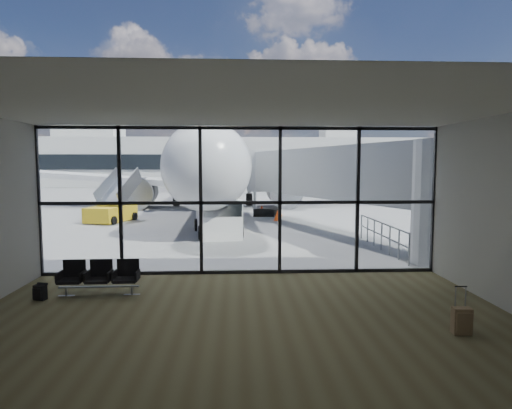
{
  "coord_description": "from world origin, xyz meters",
  "views": [
    {
      "loc": [
        -0.13,
        -12.93,
        3.29
      ],
      "look_at": [
        0.61,
        3.0,
        1.87
      ],
      "focal_mm": 30.0,
      "sensor_mm": 36.0,
      "label": 1
    }
  ],
  "objects": [
    {
      "name": "traffic_cone_a",
      "position": [
        2.74,
        15.67,
        0.32
      ],
      "size": [
        0.48,
        0.48,
        0.68
      ],
      "color": "orange",
      "rests_on": "ground"
    },
    {
      "name": "jet_bridge",
      "position": [
        4.9,
        7.07,
        2.76
      ],
      "size": [
        8.0,
        16.5,
        4.33
      ],
      "color": "#A0A3A5",
      "rests_on": "ground"
    },
    {
      "name": "traffic_cone_b",
      "position": [
        2.39,
        12.9,
        0.31
      ],
      "size": [
        0.46,
        0.46,
        0.66
      ],
      "color": "#FF480D",
      "rests_on": "ground"
    },
    {
      "name": "airliner",
      "position": [
        -2.12,
        24.18,
        3.22
      ],
      "size": [
        35.4,
        40.99,
        10.56
      ],
      "rotation": [
        0.0,
        0.0,
        0.04
      ],
      "color": "silver",
      "rests_on": "ground"
    },
    {
      "name": "tree_5",
      "position": [
        -15.0,
        72.0,
        5.88
      ],
      "size": [
        6.27,
        6.27,
        9.03
      ],
      "color": "#382619",
      "rests_on": "ground"
    },
    {
      "name": "backpack",
      "position": [
        -4.98,
        -2.4,
        0.2
      ],
      "size": [
        0.32,
        0.31,
        0.42
      ],
      "rotation": [
        0.0,
        0.0,
        -0.27
      ],
      "color": "black",
      "rests_on": "ground"
    },
    {
      "name": "belt_loader",
      "position": [
        -8.86,
        20.69,
        0.56
      ],
      "size": [
        1.78,
        3.77,
        1.67
      ],
      "rotation": [
        0.0,
        0.0,
        -0.14
      ],
      "color": "black",
      "rests_on": "ground"
    },
    {
      "name": "tree_4",
      "position": [
        -21.0,
        72.0,
        5.25
      ],
      "size": [
        5.61,
        5.61,
        8.07
      ],
      "color": "#382619",
      "rests_on": "ground"
    },
    {
      "name": "far_terminal",
      "position": [
        -0.59,
        61.97,
        4.21
      ],
      "size": [
        80.0,
        12.2,
        11.0
      ],
      "color": "beige",
      "rests_on": "ground"
    },
    {
      "name": "seating_row",
      "position": [
        -3.65,
        -1.96,
        0.49
      ],
      "size": [
        2.01,
        0.59,
        0.89
      ],
      "rotation": [
        0.0,
        0.0,
        0.02
      ],
      "color": "gray",
      "rests_on": "ground"
    },
    {
      "name": "lounge_shell",
      "position": [
        0.0,
        -4.8,
        2.65
      ],
      "size": [
        12.02,
        8.01,
        4.51
      ],
      "color": "brown",
      "rests_on": "ground"
    },
    {
      "name": "tree_0",
      "position": [
        -45.0,
        72.0,
        4.63
      ],
      "size": [
        4.95,
        4.95,
        7.12
      ],
      "color": "#382619",
      "rests_on": "ground"
    },
    {
      "name": "mobile_stairs",
      "position": [
        -7.58,
        12.91,
        0.61
      ],
      "size": [
        2.73,
        3.98,
        2.56
      ],
      "rotation": [
        0.0,
        0.0,
        -0.31
      ],
      "color": "gold",
      "rests_on": "ground"
    },
    {
      "name": "traffic_cone_c",
      "position": [
        1.62,
        16.07,
        0.32
      ],
      "size": [
        0.47,
        0.47,
        0.67
      ],
      "color": "#F83A0D",
      "rests_on": "ground"
    },
    {
      "name": "ground",
      "position": [
        0.0,
        40.0,
        0.0
      ],
      "size": [
        220.0,
        220.0,
        0.0
      ],
      "primitive_type": "plane",
      "color": "slate",
      "rests_on": "ground"
    },
    {
      "name": "apron_railing",
      "position": [
        5.6,
        3.5,
        0.72
      ],
      "size": [
        0.06,
        5.46,
        1.11
      ],
      "color": "gray",
      "rests_on": "ground"
    },
    {
      "name": "suitcase",
      "position": [
        4.27,
        -5.01,
        0.29
      ],
      "size": [
        0.37,
        0.29,
        0.95
      ],
      "rotation": [
        0.0,
        0.0,
        -0.1
      ],
      "color": "brown",
      "rests_on": "ground"
    },
    {
      "name": "tree_3",
      "position": [
        -27.0,
        72.0,
        4.63
      ],
      "size": [
        4.95,
        4.95,
        7.12
      ],
      "color": "#382619",
      "rests_on": "ground"
    },
    {
      "name": "service_van",
      "position": [
        -1.02,
        7.6,
        0.92
      ],
      "size": [
        2.52,
        4.37,
        1.8
      ],
      "rotation": [
        0.0,
        0.0,
        0.16
      ],
      "color": "white",
      "rests_on": "ground"
    },
    {
      "name": "tree_1",
      "position": [
        -39.0,
        72.0,
        5.25
      ],
      "size": [
        5.61,
        5.61,
        8.07
      ],
      "color": "#382619",
      "rests_on": "ground"
    },
    {
      "name": "glass_curtain_wall",
      "position": [
        0.0,
        0.0,
        2.25
      ],
      "size": [
        12.1,
        0.12,
        4.5
      ],
      "color": "white",
      "rests_on": "ground"
    },
    {
      "name": "tree_2",
      "position": [
        -33.0,
        72.0,
        5.88
      ],
      "size": [
        6.27,
        6.27,
        9.03
      ],
      "color": "#382619",
      "rests_on": "ground"
    }
  ]
}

